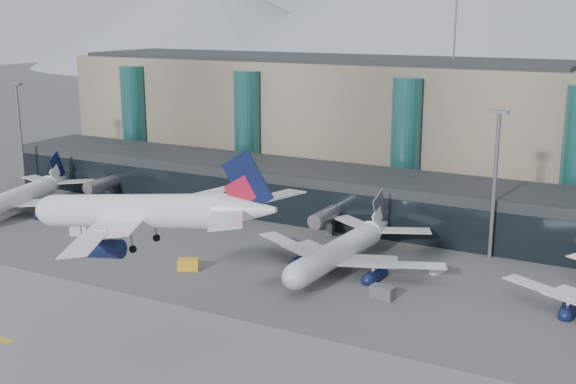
% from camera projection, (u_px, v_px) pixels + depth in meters
% --- Properties ---
extents(ground, '(900.00, 900.00, 0.00)m').
position_uv_depth(ground, '(182.00, 325.00, 97.77)').
color(ground, '#515154').
rests_on(ground, ground).
extents(runway_strip, '(400.00, 40.00, 0.04)m').
position_uv_depth(runway_strip, '(106.00, 371.00, 84.96)').
color(runway_strip, slate).
rests_on(runway_strip, ground).
extents(runway_markings, '(128.00, 1.00, 0.02)m').
position_uv_depth(runway_markings, '(106.00, 371.00, 84.96)').
color(runway_markings, gold).
rests_on(runway_markings, ground).
extents(concourse, '(170.00, 27.00, 10.00)m').
position_uv_depth(concourse, '(353.00, 197.00, 145.87)').
color(concourse, black).
rests_on(concourse, ground).
extents(terminal_main, '(130.00, 30.00, 31.00)m').
position_uv_depth(terminal_main, '(314.00, 118.00, 182.48)').
color(terminal_main, gray).
rests_on(terminal_main, ground).
extents(teal_towers, '(116.40, 19.40, 46.00)m').
position_uv_depth(teal_towers, '(322.00, 136.00, 164.54)').
color(teal_towers, '#23625E').
rests_on(teal_towers, ground).
extents(lightmast_left, '(3.00, 1.20, 25.60)m').
position_uv_depth(lightmast_left, '(20.00, 130.00, 169.78)').
color(lightmast_left, slate).
rests_on(lightmast_left, ground).
extents(lightmast_mid, '(3.00, 1.20, 25.60)m').
position_uv_depth(lightmast_mid, '(495.00, 176.00, 121.42)').
color(lightmast_mid, slate).
rests_on(lightmast_mid, ground).
extents(hero_jet, '(35.14, 35.78, 11.55)m').
position_uv_depth(hero_jet, '(157.00, 203.00, 85.36)').
color(hero_jet, white).
rests_on(hero_jet, ground).
extents(jet_parked_left, '(35.47, 36.63, 11.77)m').
position_uv_depth(jet_parked_left, '(25.00, 189.00, 154.74)').
color(jet_parked_left, white).
rests_on(jet_parked_left, ground).
extents(jet_parked_mid, '(36.46, 35.70, 11.76)m').
position_uv_depth(jet_parked_mid, '(347.00, 240.00, 119.85)').
color(jet_parked_mid, white).
rests_on(jet_parked_mid, ground).
extents(veh_a, '(3.62, 3.10, 1.77)m').
position_uv_depth(veh_a, '(79.00, 230.00, 137.48)').
color(veh_a, silver).
rests_on(veh_a, ground).
extents(veh_c, '(3.70, 2.26, 1.95)m').
position_uv_depth(veh_c, '(383.00, 292.00, 106.56)').
color(veh_c, '#525257').
rests_on(veh_c, ground).
extents(veh_d, '(2.18, 2.85, 1.45)m').
position_uv_depth(veh_d, '(437.00, 269.00, 117.07)').
color(veh_d, silver).
rests_on(veh_d, ground).
extents(veh_f, '(3.10, 4.00, 1.99)m').
position_uv_depth(veh_f, '(110.00, 201.00, 159.21)').
color(veh_f, '#525257').
rests_on(veh_f, ground).
extents(veh_h, '(3.84, 3.09, 1.88)m').
position_uv_depth(veh_h, '(188.00, 265.00, 118.56)').
color(veh_h, yellow).
rests_on(veh_h, ground).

